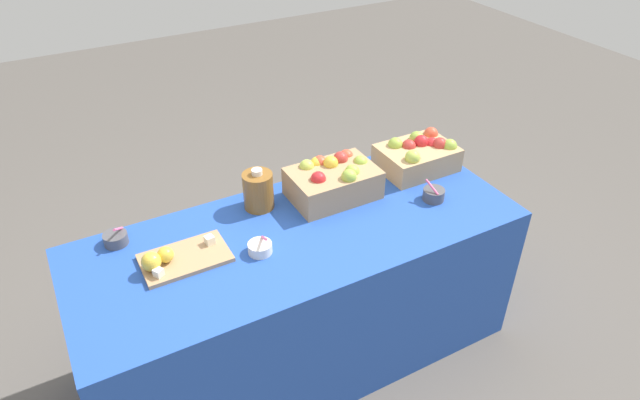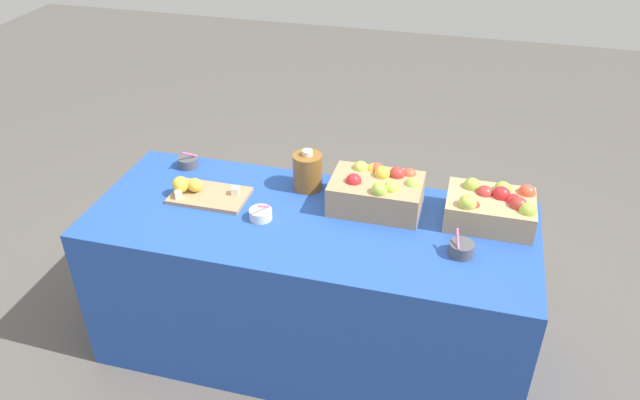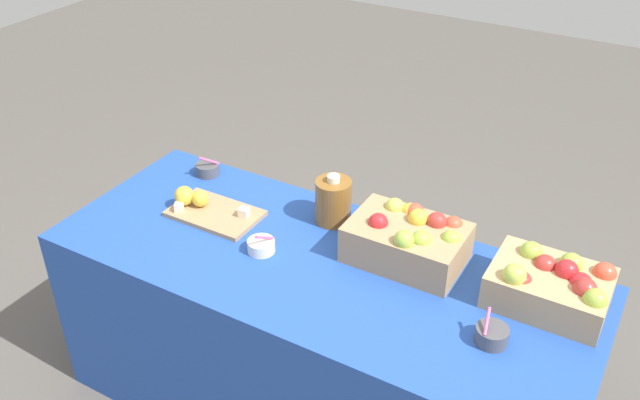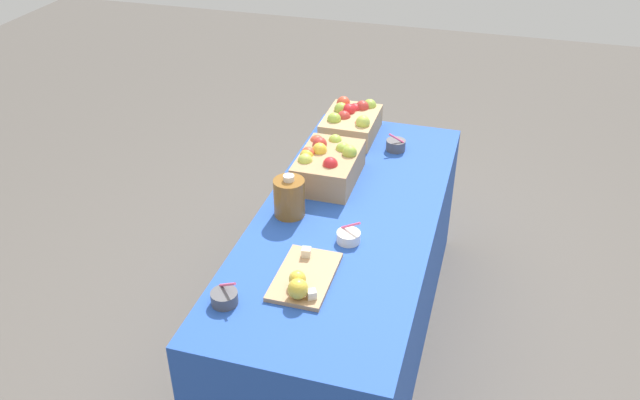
% 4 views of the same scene
% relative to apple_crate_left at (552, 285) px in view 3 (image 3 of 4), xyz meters
% --- Properties ---
extents(table, '(1.90, 0.76, 0.74)m').
position_rel_apple_crate_left_xyz_m(table, '(-0.74, -0.17, -0.44)').
color(table, '#234CAD').
rests_on(table, ground_plane).
extents(apple_crate_left, '(0.36, 0.26, 0.17)m').
position_rel_apple_crate_left_xyz_m(apple_crate_left, '(0.00, 0.00, 0.00)').
color(apple_crate_left, tan).
rests_on(apple_crate_left, table).
extents(apple_crate_middle, '(0.39, 0.26, 0.18)m').
position_rel_apple_crate_left_xyz_m(apple_crate_middle, '(-0.48, -0.01, 0.01)').
color(apple_crate_middle, tan).
rests_on(apple_crate_middle, table).
extents(cutting_board_front, '(0.34, 0.21, 0.09)m').
position_rel_apple_crate_left_xyz_m(cutting_board_front, '(-1.25, -0.13, -0.05)').
color(cutting_board_front, tan).
rests_on(cutting_board_front, table).
extents(sample_bowl_near, '(0.10, 0.10, 0.09)m').
position_rel_apple_crate_left_xyz_m(sample_bowl_near, '(-0.94, -0.22, -0.05)').
color(sample_bowl_near, silver).
rests_on(sample_bowl_near, table).
extents(sample_bowl_mid, '(0.10, 0.10, 0.10)m').
position_rel_apple_crate_left_xyz_m(sample_bowl_mid, '(-0.10, -0.26, -0.05)').
color(sample_bowl_mid, '#4C4C51').
rests_on(sample_bowl_mid, table).
extents(sample_bowl_far, '(0.10, 0.10, 0.10)m').
position_rel_apple_crate_left_xyz_m(sample_bowl_far, '(-1.43, 0.11, -0.05)').
color(sample_bowl_far, '#4C4C51').
rests_on(sample_bowl_far, table).
extents(cider_jug, '(0.13, 0.13, 0.19)m').
position_rel_apple_crate_left_xyz_m(cider_jug, '(-0.81, 0.07, 0.01)').
color(cider_jug, brown).
rests_on(cider_jug, table).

